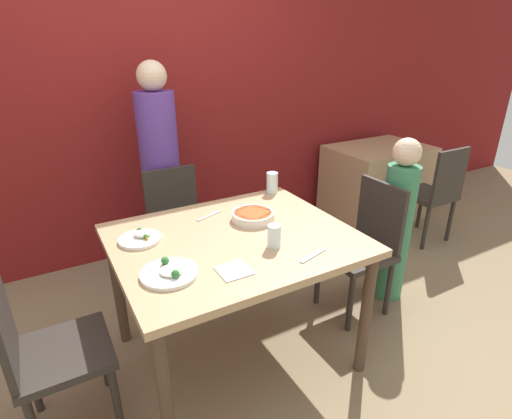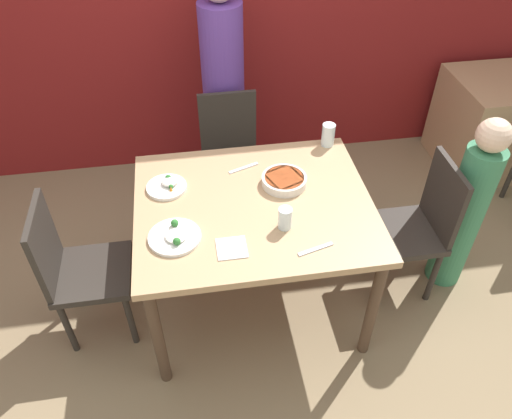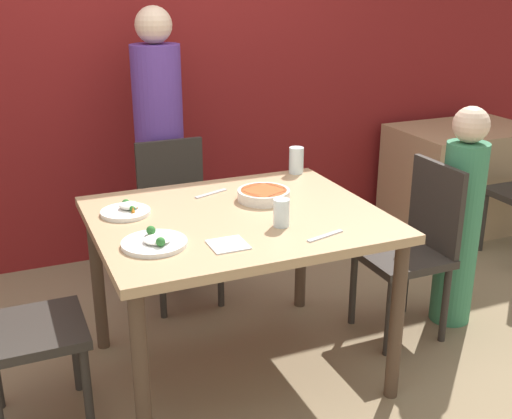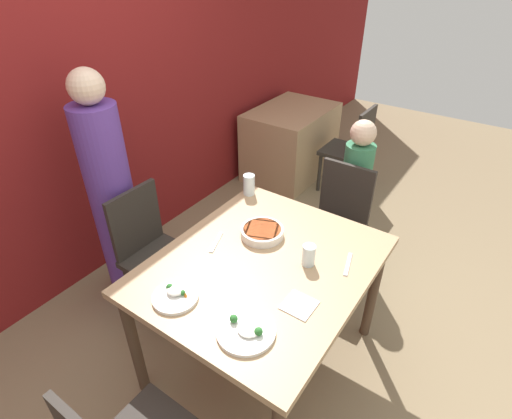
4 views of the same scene
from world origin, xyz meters
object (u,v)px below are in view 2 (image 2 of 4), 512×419
object	(u,v)px
chair_child_spot	(417,225)
plate_rice_adult	(175,236)
person_child	(466,211)
bowl_curry	(284,180)
chair_adult_spot	(231,155)
glass_water_tall	(328,135)
person_adult	(224,97)

from	to	relation	value
chair_child_spot	plate_rice_adult	bearing A→B (deg)	-82.06
person_child	bowl_curry	bearing A→B (deg)	172.78
chair_adult_spot	person_child	xyz separation A→B (m)	(1.25, -0.85, 0.07)
bowl_curry	plate_rice_adult	xyz separation A→B (m)	(-0.59, -0.32, -0.01)
chair_child_spot	bowl_curry	distance (m)	0.84
person_child	bowl_curry	distance (m)	1.08
glass_water_tall	plate_rice_adult	bearing A→B (deg)	-144.95
glass_water_tall	person_child	bearing A→B (deg)	-32.41
person_child	glass_water_tall	bearing A→B (deg)	147.59
chair_adult_spot	person_child	distance (m)	1.51
chair_child_spot	glass_water_tall	bearing A→B (deg)	-136.05
chair_child_spot	person_child	xyz separation A→B (m)	(0.28, -0.00, 0.07)
chair_child_spot	glass_water_tall	world-z (taller)	glass_water_tall
person_child	glass_water_tall	world-z (taller)	person_child
chair_child_spot	bowl_curry	world-z (taller)	chair_child_spot
person_adult	plate_rice_adult	size ratio (longest dim) A/B	6.33
chair_adult_spot	bowl_curry	size ratio (longest dim) A/B	3.70
chair_child_spot	bowl_curry	size ratio (longest dim) A/B	3.70
person_adult	plate_rice_adult	distance (m)	1.40
person_child	plate_rice_adult	distance (m)	1.66
person_adult	glass_water_tall	size ratio (longest dim) A/B	11.72
chair_child_spot	person_child	distance (m)	0.29
chair_child_spot	glass_water_tall	distance (m)	0.73
chair_adult_spot	bowl_curry	xyz separation A→B (m)	(0.21, -0.72, 0.32)
glass_water_tall	person_adult	bearing A→B (deg)	127.13
chair_child_spot	bowl_curry	bearing A→B (deg)	-99.80
chair_adult_spot	glass_water_tall	world-z (taller)	glass_water_tall
chair_child_spot	person_adult	distance (m)	1.54
chair_adult_spot	bowl_curry	world-z (taller)	chair_adult_spot
chair_child_spot	person_adult	bearing A→B (deg)	-140.04
chair_adult_spot	plate_rice_adult	xyz separation A→B (m)	(-0.38, -1.04, 0.31)
chair_adult_spot	glass_water_tall	size ratio (longest dim) A/B	6.54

